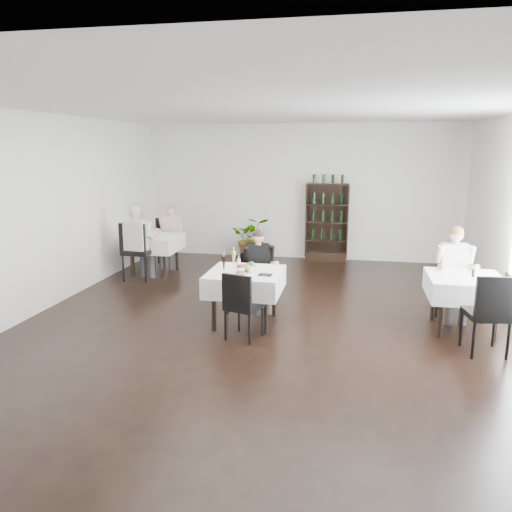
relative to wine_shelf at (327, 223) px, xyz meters
The scene contains 23 objects.
room_shell 4.40m from the wine_shelf, 97.92° to the right, with size 9.00×9.00×9.00m.
wine_shelf is the anchor object (origin of this frame).
main_table 4.41m from the wine_shelf, 101.78° to the right, with size 1.03×1.03×0.77m.
left_table 3.77m from the wine_shelf, 151.20° to the right, with size 0.98×0.98×0.77m.
right_table 4.54m from the wine_shelf, 62.38° to the right, with size 0.98×0.98×0.77m.
potted_tree 1.69m from the wine_shelf, behind, with size 0.88×0.76×0.97m, color #295A1E.
main_chair_far 3.67m from the wine_shelf, 104.73° to the right, with size 0.52×0.52×0.86m.
main_chair_near 5.03m from the wine_shelf, 99.36° to the right, with size 0.52×0.52×0.91m.
left_chair_far 3.54m from the wine_shelf, 162.59° to the right, with size 0.50×0.50×1.00m.
left_chair_near 4.19m from the wine_shelf, 144.71° to the right, with size 0.52×0.52×1.12m.
right_chair_far 3.91m from the wine_shelf, 57.60° to the right, with size 0.54×0.55×1.00m.
right_chair_near 5.35m from the wine_shelf, 65.51° to the right, with size 0.53×0.53×1.02m.
diner_main 3.75m from the wine_shelf, 102.65° to the right, with size 0.57×0.60×1.26m.
diner_left_far 3.40m from the wine_shelf, 159.45° to the right, with size 0.51×0.51×1.33m.
diner_left_near 4.14m from the wine_shelf, 144.28° to the right, with size 0.57×0.59×1.44m.
diner_right_far 4.08m from the wine_shelf, 59.86° to the right, with size 0.53×0.54×1.38m.
plate_far 4.19m from the wine_shelf, 102.71° to the right, with size 0.32×0.32×0.09m.
plate_near 4.58m from the wine_shelf, 101.23° to the right, with size 0.30×0.30×0.08m.
pilsner_dark 4.56m from the wine_shelf, 105.10° to the right, with size 0.07×0.07×0.28m.
pilsner_lager 4.32m from the wine_shelf, 104.73° to the right, with size 0.07×0.07×0.31m.
coke_bottle 4.43m from the wine_shelf, 102.94° to the right, with size 0.06×0.06×0.22m.
napkin_cutlery 4.51m from the wine_shelf, 97.42° to the right, with size 0.19×0.20×0.02m.
pepper_mill 4.57m from the wine_shelf, 61.38° to the right, with size 0.04×0.04×0.10m, color black.
Camera 1 is at (1.17, -6.67, 2.49)m, focal length 35.00 mm.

